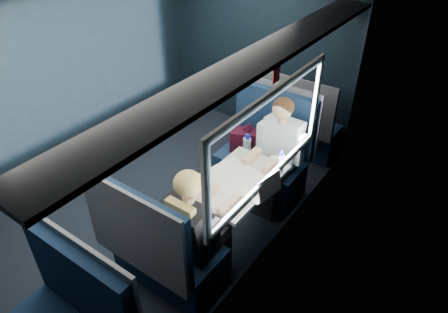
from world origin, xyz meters
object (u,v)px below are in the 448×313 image
Objects in this scene: bottle_small at (280,163)px; man at (277,150)px; laptop at (264,189)px; cup at (273,161)px; seat_row_front at (299,126)px; table at (235,185)px; seat_bay_far at (162,251)px; seat_bay_near at (263,157)px; woman at (194,226)px.

man is at bearing 121.80° from bottle_small.
bottle_small is (-0.04, 0.38, 0.05)m from laptop.
cup is at bearing -69.96° from man.
man is 16.12× the size of cup.
bottle_small is (0.47, -1.46, 0.44)m from seat_row_front.
cup reaches higher than table.
cup is (-0.12, 0.09, -0.07)m from bottle_small.
seat_bay_far reaches higher than seat_row_front.
cup is (0.35, -1.37, 0.37)m from seat_row_front.
seat_bay_far is (-0.18, -0.87, -0.25)m from table.
seat_bay_far reaches higher than bottle_small.
seat_bay_near is 1.63m from woman.
seat_row_front is at bearing 89.14° from seat_bay_near.
seat_bay_far reaches higher than cup.
bottle_small is at bearing -35.06° from cup.
seat_bay_far is 1.06m from laptop.
man is at bearing 109.92° from laptop.
table is at bearing -84.20° from seat_row_front.
laptop is (0.34, -0.04, 0.14)m from table.
man reaches higher than seat_row_front.
woman is 5.40× the size of bottle_small.
table is 0.79× the size of seat_bay_far.
seat_row_front is at bearing 90.00° from seat_bay_far.
woman is at bearing -95.05° from cup.
cup is at bearing 144.94° from bottle_small.
seat_bay_near is 0.84m from bottle_small.
table is 0.76× the size of woman.
seat_bay_far is 1.39m from cup.
bottle_small is at bearing -58.20° from man.
man is 1.41m from woman.
man is at bearing 84.48° from table.
seat_row_front is (-0.18, 1.80, -0.25)m from table.
seat_bay_near is at bearing 129.07° from cup.
woman reaches higher than cup.
table is 0.71m from woman.
seat_bay_near is 0.95× the size of man.
laptop is at bearing 68.12° from woman.
man is (0.25, 1.57, 0.30)m from seat_bay_far.
table is 12.20× the size of cup.
seat_bay_near reaches higher than seat_row_front.
seat_bay_far is 1.37m from bottle_small.
woman is (0.00, -1.41, 0.01)m from man.
seat_bay_near is 1.09× the size of seat_row_front.
table is 0.70m from man.
laptop is at bearing -74.25° from seat_row_front.
seat_bay_far is at bearing -121.83° from laptop.
laptop is (0.52, 0.83, 0.39)m from seat_bay_far.
laptop is at bearing -70.15° from cup.
man is 4.01× the size of laptop.
seat_bay_far is 1.09× the size of seat_row_front.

